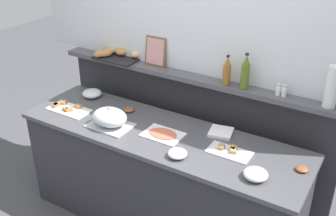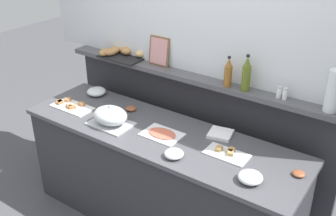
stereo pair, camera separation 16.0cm
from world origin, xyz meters
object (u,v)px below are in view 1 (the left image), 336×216
object	(u,v)px
glass_bowl_medium	(177,154)
pepper_shaker	(284,91)
cold_cuts_platter	(163,134)
glass_bowl_small	(92,94)
napkin_stack	(221,132)
olive_oil_bottle	(245,73)
serving_cloche	(110,118)
framed_picture	(155,51)
water_carafe	(332,87)
vinegar_bottle_amber	(227,72)
condiment_bowl_teal	(302,169)
sandwich_platter_rear	(68,108)
condiment_bowl_dark	(129,110)
bread_basket	(115,54)
glass_bowl_large	(256,174)
sandwich_platter_front	(229,151)
salt_shaker	(278,89)

from	to	relation	value
glass_bowl_medium	pepper_shaker	size ratio (longest dim) A/B	1.56
cold_cuts_platter	glass_bowl_small	xyz separation A→B (m)	(-0.89, 0.23, 0.02)
napkin_stack	olive_oil_bottle	world-z (taller)	olive_oil_bottle
serving_cloche	cold_cuts_platter	bearing A→B (deg)	12.87
framed_picture	water_carafe	world-z (taller)	water_carafe
napkin_stack	olive_oil_bottle	bearing A→B (deg)	68.11
vinegar_bottle_amber	water_carafe	bearing A→B (deg)	1.69
condiment_bowl_teal	water_carafe	size ratio (longest dim) A/B	0.28
pepper_shaker	sandwich_platter_rear	bearing A→B (deg)	-162.22
serving_cloche	condiment_bowl_dark	distance (m)	0.28
glass_bowl_small	vinegar_bottle_amber	xyz separation A→B (m)	(1.19, 0.20, 0.39)
sandwich_platter_rear	olive_oil_bottle	world-z (taller)	olive_oil_bottle
glass_bowl_medium	olive_oil_bottle	distance (m)	0.78
sandwich_platter_rear	glass_bowl_medium	xyz separation A→B (m)	(1.14, -0.12, 0.01)
sandwich_platter_rear	framed_picture	size ratio (longest dim) A/B	1.50
sandwich_platter_rear	glass_bowl_medium	distance (m)	1.15
vinegar_bottle_amber	glass_bowl_small	bearing A→B (deg)	-170.26
glass_bowl_small	bread_basket	size ratio (longest dim) A/B	0.43
serving_cloche	glass_bowl_medium	xyz separation A→B (m)	(0.66, -0.09, -0.05)
cold_cuts_platter	condiment_bowl_teal	size ratio (longest dim) A/B	3.67
cold_cuts_platter	glass_bowl_large	world-z (taller)	glass_bowl_large
glass_bowl_large	napkin_stack	distance (m)	0.57
olive_oil_bottle	framed_picture	size ratio (longest dim) A/B	1.12
sandwich_platter_rear	cold_cuts_platter	distance (m)	0.91
sandwich_platter_front	glass_bowl_small	world-z (taller)	glass_bowl_small
serving_cloche	sandwich_platter_rear	bearing A→B (deg)	176.14
sandwich_platter_front	glass_bowl_large	distance (m)	0.32
sandwich_platter_front	framed_picture	bearing A→B (deg)	153.14
condiment_bowl_teal	glass_bowl_small	bearing A→B (deg)	175.71
condiment_bowl_dark	napkin_stack	xyz separation A→B (m)	(0.81, 0.07, -0.00)
sandwich_platter_front	framed_picture	size ratio (longest dim) A/B	1.24
vinegar_bottle_amber	cold_cuts_platter	bearing A→B (deg)	-123.92
olive_oil_bottle	bread_basket	distance (m)	1.23
pepper_shaker	framed_picture	xyz separation A→B (m)	(-1.12, 0.04, 0.08)
sandwich_platter_rear	vinegar_bottle_amber	xyz separation A→B (m)	(1.20, 0.50, 0.41)
olive_oil_bottle	bread_basket	bearing A→B (deg)	178.77
napkin_stack	pepper_shaker	xyz separation A→B (m)	(0.37, 0.21, 0.35)
water_carafe	sandwich_platter_rear	bearing A→B (deg)	-164.90
sandwich_platter_front	pepper_shaker	bearing A→B (deg)	62.77
sandwich_platter_front	glass_bowl_medium	size ratio (longest dim) A/B	2.25
condiment_bowl_teal	serving_cloche	bearing A→B (deg)	-172.47
sandwich_platter_rear	glass_bowl_medium	world-z (taller)	glass_bowl_medium
glass_bowl_large	condiment_bowl_teal	bearing A→B (deg)	45.21
glass_bowl_medium	vinegar_bottle_amber	size ratio (longest dim) A/B	0.58
salt_shaker	framed_picture	distance (m)	1.07
sandwich_platter_front	glass_bowl_medium	xyz separation A→B (m)	(-0.28, -0.23, 0.01)
glass_bowl_medium	bread_basket	distance (m)	1.26
sandwich_platter_rear	framed_picture	distance (m)	0.88
sandwich_platter_front	condiment_bowl_teal	xyz separation A→B (m)	(0.49, 0.05, 0.00)
napkin_stack	bread_basket	bearing A→B (deg)	169.13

